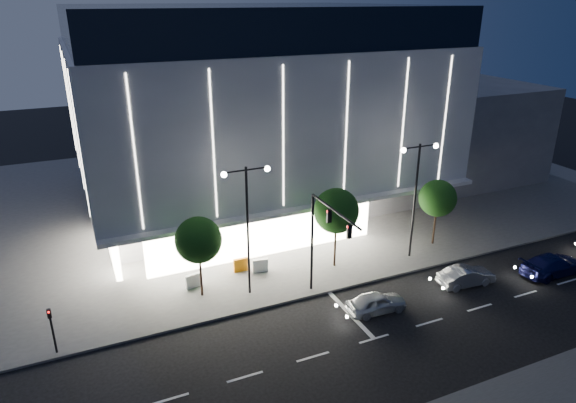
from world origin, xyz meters
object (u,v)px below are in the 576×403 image
(tree_mid, at_px, (336,213))
(tree_right, at_px, (438,200))
(car_third, at_px, (552,265))
(car_second, at_px, (466,276))
(tree_left, at_px, (199,242))
(barrier_a, at_px, (241,265))
(traffic_mast, at_px, (323,232))
(car_lead, at_px, (376,302))
(barrier_d, at_px, (260,266))
(street_lamp_west, at_px, (247,213))
(street_lamp_east, at_px, (416,185))
(ped_signal_far, at_px, (52,326))
(barrier_b, at_px, (193,281))

(tree_mid, distance_m, tree_right, 9.01)
(car_third, bearing_deg, car_second, 78.28)
(tree_left, xyz_separation_m, barrier_a, (3.41, 1.99, -3.38))
(traffic_mast, bearing_deg, car_lead, -43.19)
(traffic_mast, relative_size, barrier_d, 6.43)
(tree_right, relative_size, car_second, 1.35)
(street_lamp_west, relative_size, tree_mid, 1.46)
(tree_right, xyz_separation_m, car_lead, (-9.38, -6.17, -3.22))
(car_second, height_order, barrier_a, car_second)
(street_lamp_east, bearing_deg, barrier_d, 168.38)
(street_lamp_west, bearing_deg, tree_left, 161.06)
(car_third, xyz_separation_m, barrier_a, (-20.40, 9.22, -0.09))
(car_lead, relative_size, car_third, 0.76)
(street_lamp_west, height_order, car_second, street_lamp_west)
(ped_signal_far, height_order, car_second, ped_signal_far)
(street_lamp_east, distance_m, tree_mid, 6.27)
(car_second, height_order, barrier_d, car_second)
(car_lead, xyz_separation_m, barrier_d, (-4.98, 7.48, -0.01))
(car_second, distance_m, barrier_b, 18.79)
(street_lamp_east, xyz_separation_m, tree_left, (-15.97, 1.02, -1.92))
(car_second, bearing_deg, tree_mid, 54.52)
(tree_mid, height_order, barrier_b, tree_mid)
(car_third, bearing_deg, ped_signal_far, 81.25)
(tree_left, xyz_separation_m, car_third, (23.81, -7.24, -3.29))
(traffic_mast, distance_m, barrier_a, 8.00)
(car_second, bearing_deg, tree_left, 75.25)
(traffic_mast, bearing_deg, barrier_d, 115.02)
(car_lead, distance_m, barrier_a, 10.25)
(car_second, relative_size, barrier_d, 3.70)
(street_lamp_east, relative_size, tree_right, 1.63)
(tree_left, height_order, barrier_d, tree_left)
(car_lead, relative_size, car_second, 0.96)
(tree_left, relative_size, tree_right, 1.04)
(street_lamp_west, xyz_separation_m, tree_left, (-2.97, 1.02, -1.92))
(tree_right, relative_size, barrier_b, 5.01)
(traffic_mast, relative_size, tree_left, 1.24)
(street_lamp_west, relative_size, tree_left, 1.57)
(ped_signal_far, distance_m, car_lead, 19.04)
(tree_right, relative_size, car_lead, 1.42)
(car_third, distance_m, barrier_d, 20.99)
(street_lamp_east, bearing_deg, barrier_a, 166.55)
(tree_mid, distance_m, car_lead, 7.19)
(street_lamp_east, xyz_separation_m, barrier_b, (-16.28, 2.20, -5.31))
(traffic_mast, distance_m, ped_signal_far, 16.35)
(car_second, xyz_separation_m, barrier_d, (-12.46, 7.23, -0.02))
(car_third, bearing_deg, street_lamp_east, 50.99)
(street_lamp_west, height_order, tree_left, street_lamp_west)
(street_lamp_west, xyz_separation_m, car_lead, (6.65, -5.15, -5.29))
(tree_mid, distance_m, car_second, 9.94)
(tree_mid, relative_size, car_lead, 1.58)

